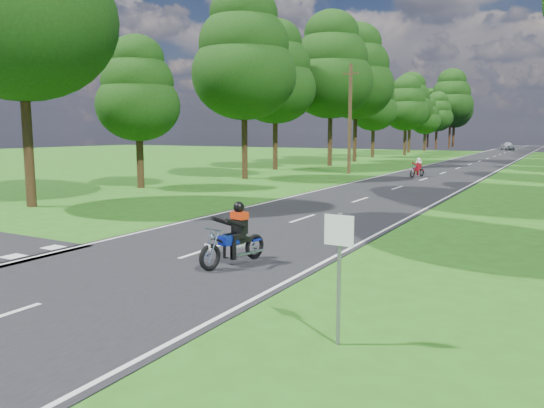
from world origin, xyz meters
The scene contains 9 objects.
ground centered at (0.00, 0.00, 0.00)m, with size 160.00×160.00×0.00m, color #275B15.
main_road centered at (0.00, 50.00, 0.01)m, with size 7.00×140.00×0.02m, color black.
road_markings centered at (-0.14, 48.13, 0.02)m, with size 7.40×140.00×0.01m.
treeline centered at (1.43, 60.06, 8.25)m, with size 40.00×115.35×14.78m.
telegraph_pole centered at (-6.00, 28.00, 4.07)m, with size 1.20×0.26×8.00m.
road_sign centered at (5.50, -2.01, 1.34)m, with size 0.45×0.07×2.00m.
rider_near_blue centered at (1.50, 1.19, 0.77)m, with size 0.60×1.80×1.50m, color navy, non-canonical shape.
rider_far_red centered at (-0.80, 27.46, 0.68)m, with size 0.53×1.59×1.33m, color #AB0D23, non-canonical shape.
distant_car centered at (-0.97, 86.58, 0.71)m, with size 1.63×4.05×1.38m, color silver.
Camera 1 is at (8.37, -9.10, 3.19)m, focal length 35.00 mm.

